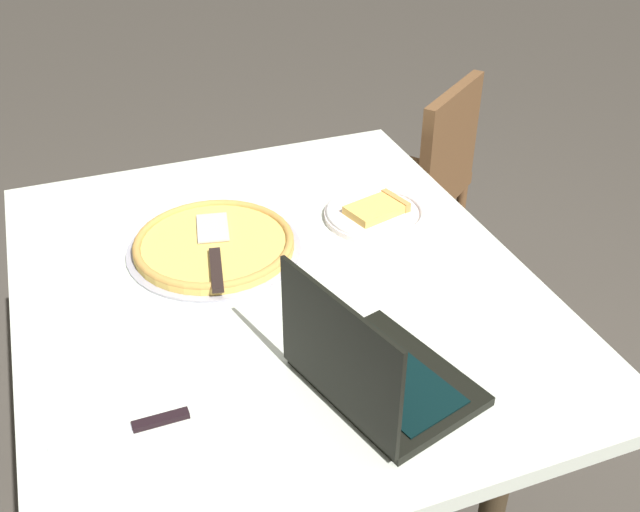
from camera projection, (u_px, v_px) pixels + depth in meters
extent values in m
plane|color=#453F38|center=(284.00, 503.00, 1.97)|extent=(12.00, 12.00, 0.00)
cube|color=silver|center=(275.00, 288.00, 1.56)|extent=(1.23, 1.05, 0.03)
cylinder|color=#392C1C|center=(497.00, 484.00, 1.59)|extent=(0.06, 0.06, 0.70)
cylinder|color=#392C1C|center=(361.00, 291.00, 2.16)|extent=(0.06, 0.06, 0.70)
cylinder|color=#392C1C|center=(104.00, 350.00, 1.95)|extent=(0.06, 0.06, 0.70)
cube|color=black|center=(388.00, 379.00, 1.30)|extent=(0.35, 0.30, 0.02)
cube|color=black|center=(388.00, 375.00, 1.29)|extent=(0.29, 0.21, 0.00)
cube|color=black|center=(338.00, 355.00, 1.17)|extent=(0.29, 0.09, 0.22)
cube|color=black|center=(339.00, 354.00, 1.18)|extent=(0.26, 0.08, 0.19)
cylinder|color=white|center=(375.00, 215.00, 1.76)|extent=(0.24, 0.24, 0.01)
torus|color=silver|center=(375.00, 212.00, 1.76)|extent=(0.24, 0.24, 0.01)
cube|color=#E2B555|center=(376.00, 209.00, 1.76)|extent=(0.12, 0.15, 0.02)
cube|color=#D38C48|center=(396.00, 201.00, 1.79)|extent=(0.09, 0.04, 0.03)
cylinder|color=#9D9BA9|center=(215.00, 249.00, 1.65)|extent=(0.39, 0.39, 0.01)
cylinder|color=#DEB755|center=(214.00, 245.00, 1.65)|extent=(0.36, 0.36, 0.02)
torus|color=#C18B42|center=(214.00, 242.00, 1.64)|extent=(0.36, 0.36, 0.02)
cube|color=#BCB7B2|center=(213.00, 228.00, 1.68)|extent=(0.13, 0.09, 0.00)
cube|color=black|center=(216.00, 270.00, 1.54)|extent=(0.15, 0.05, 0.01)
cube|color=silver|center=(103.00, 437.00, 1.20)|extent=(0.02, 0.17, 0.00)
cube|color=black|center=(161.00, 420.00, 1.23)|extent=(0.02, 0.09, 0.01)
cube|color=brown|center=(396.00, 186.00, 2.49)|extent=(0.54, 0.54, 0.04)
cube|color=brown|center=(450.00, 144.00, 2.30)|extent=(0.25, 0.31, 0.36)
cylinder|color=brown|center=(372.00, 209.00, 2.82)|extent=(0.03, 0.03, 0.42)
cylinder|color=brown|center=(325.00, 252.00, 2.58)|extent=(0.03, 0.03, 0.42)
cylinder|color=brown|center=(457.00, 235.00, 2.67)|extent=(0.03, 0.03, 0.42)
cylinder|color=brown|center=(415.00, 283.00, 2.43)|extent=(0.03, 0.03, 0.42)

